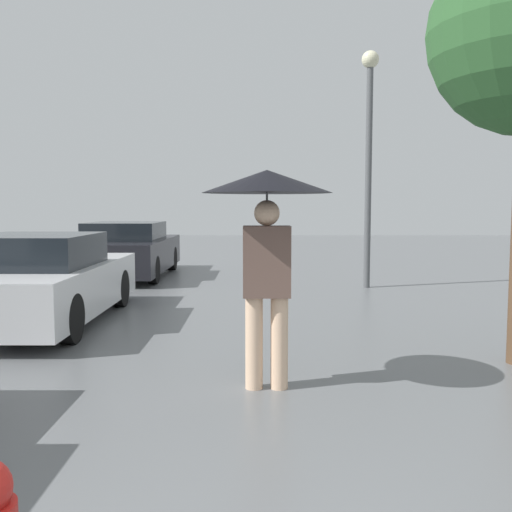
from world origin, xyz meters
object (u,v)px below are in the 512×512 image
at_px(parked_car_farthest, 128,251).
at_px(street_lamp, 370,137).
at_px(parked_car_middle, 40,281).
at_px(pedestrian, 268,214).

bearing_deg(parked_car_farthest, street_lamp, -19.08).
relative_size(parked_car_middle, parked_car_farthest, 0.94).
bearing_deg(street_lamp, parked_car_farthest, 160.92).
bearing_deg(parked_car_farthest, pedestrian, -69.37).
bearing_deg(parked_car_middle, parked_car_farthest, 89.49).
bearing_deg(pedestrian, street_lamp, 71.49).
relative_size(pedestrian, parked_car_farthest, 0.46).
height_order(parked_car_middle, parked_car_farthest, parked_car_farthest).
xyz_separation_m(pedestrian, street_lamp, (2.06, 6.14, 1.38)).
height_order(pedestrian, street_lamp, street_lamp).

